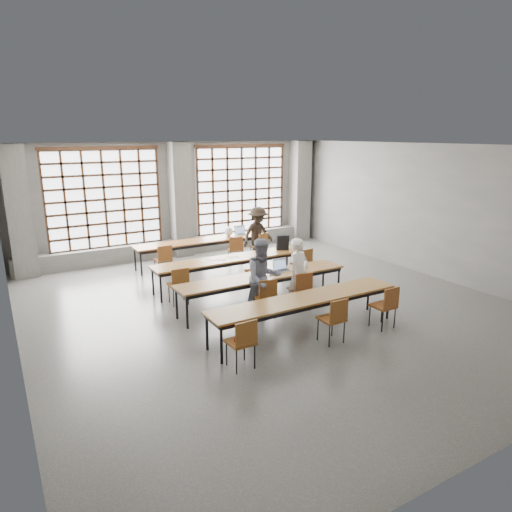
{
  "coord_description": "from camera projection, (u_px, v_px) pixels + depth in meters",
  "views": [
    {
      "loc": [
        -5.07,
        -8.11,
        3.75
      ],
      "look_at": [
        -0.11,
        0.4,
        1.09
      ],
      "focal_mm": 32.0,
      "sensor_mm": 36.0,
      "label": 1
    }
  ],
  "objects": [
    {
      "name": "desk_row_b",
      "position": [
        230.0,
        260.0,
        11.43
      ],
      "size": [
        4.0,
        0.7,
        0.73
      ],
      "color": "brown",
      "rests_on": "floor"
    },
    {
      "name": "red_pouch",
      "position": [
        240.0,
        339.0,
        7.43
      ],
      "size": [
        0.21,
        0.12,
        0.06
      ],
      "primitive_type": "cube",
      "rotation": [
        0.0,
        0.0,
        0.19
      ],
      "color": "red",
      "rests_on": "chair_near_left"
    },
    {
      "name": "ceiling",
      "position": [
        271.0,
        146.0,
        9.29
      ],
      "size": [
        11.0,
        11.0,
        0.0
      ],
      "primitive_type": "plane",
      "rotation": [
        3.14,
        0.0,
        0.0
      ],
      "color": "silver",
      "rests_on": "floor"
    },
    {
      "name": "mouse",
      "position": [
        299.0,
        268.0,
        10.47
      ],
      "size": [
        0.11,
        0.08,
        0.04
      ],
      "primitive_type": "ellipsoid",
      "rotation": [
        0.0,
        0.0,
        -0.21
      ],
      "color": "silver",
      "rests_on": "desk_row_c"
    },
    {
      "name": "paper_sheet_a",
      "position": [
        207.0,
        261.0,
        11.17
      ],
      "size": [
        0.33,
        0.27,
        0.0
      ],
      "primitive_type": "cube",
      "rotation": [
        0.0,
        0.0,
        0.21
      ],
      "color": "white",
      "rests_on": "desk_row_b"
    },
    {
      "name": "student_back",
      "position": [
        258.0,
        234.0,
        13.67
      ],
      "size": [
        1.14,
        0.75,
        1.64
      ],
      "primitive_type": "imported",
      "rotation": [
        0.0,
        0.0,
        0.14
      ],
      "color": "black",
      "rests_on": "floor"
    },
    {
      "name": "student_female",
      "position": [
        263.0,
        278.0,
        9.44
      ],
      "size": [
        0.88,
        0.72,
        1.68
      ],
      "primitive_type": "imported",
      "rotation": [
        0.0,
        0.0,
        -0.1
      ],
      "color": "#171C45",
      "rests_on": "floor"
    },
    {
      "name": "column_mid",
      "position": [
        181.0,
        200.0,
        14.1
      ],
      "size": [
        0.6,
        0.55,
        3.5
      ],
      "primitive_type": "cube",
      "color": "#5A5A57",
      "rests_on": "floor"
    },
    {
      "name": "wall_left",
      "position": [
        6.0,
        262.0,
        7.32
      ],
      "size": [
        0.0,
        11.0,
        11.0
      ],
      "primitive_type": "plane",
      "rotation": [
        1.57,
        0.0,
        1.57
      ],
      "color": "#5E5E5C",
      "rests_on": "floor"
    },
    {
      "name": "column_right",
      "position": [
        300.0,
        191.0,
        16.29
      ],
      "size": [
        0.6,
        0.55,
        3.5
      ],
      "primitive_type": "cube",
      "color": "#5A5A57",
      "rests_on": "floor"
    },
    {
      "name": "chair_back_right",
      "position": [
        261.0,
        244.0,
        13.65
      ],
      "size": [
        0.52,
        0.52,
        0.88
      ],
      "color": "brown",
      "rests_on": "floor"
    },
    {
      "name": "chair_back_left",
      "position": [
        164.0,
        257.0,
        12.18
      ],
      "size": [
        0.43,
        0.44,
        0.88
      ],
      "color": "brown",
      "rests_on": "floor"
    },
    {
      "name": "chair_mid_centre",
      "position": [
        256.0,
        269.0,
        11.13
      ],
      "size": [
        0.48,
        0.48,
        0.88
      ],
      "color": "brown",
      "rests_on": "floor"
    },
    {
      "name": "chair_mid_left",
      "position": [
        179.0,
        282.0,
        10.16
      ],
      "size": [
        0.44,
        0.44,
        0.88
      ],
      "color": "brown",
      "rests_on": "floor"
    },
    {
      "name": "wall_back",
      "position": [
        178.0,
        199.0,
        14.34
      ],
      "size": [
        10.0,
        0.0,
        10.0
      ],
      "primitive_type": "plane",
      "rotation": [
        1.57,
        0.0,
        0.0
      ],
      "color": "#5E5E5C",
      "rests_on": "floor"
    },
    {
      "name": "chair_mid_right",
      "position": [
        303.0,
        261.0,
        11.82
      ],
      "size": [
        0.47,
        0.47,
        0.88
      ],
      "color": "brown",
      "rests_on": "floor"
    },
    {
      "name": "green_box",
      "position": [
        259.0,
        272.0,
        10.06
      ],
      "size": [
        0.26,
        0.15,
        0.09
      ],
      "primitive_type": "cube",
      "rotation": [
        0.0,
        0.0,
        0.26
      ],
      "color": "green",
      "rests_on": "desk_row_c"
    },
    {
      "name": "paper_sheet_b",
      "position": [
        220.0,
        260.0,
        11.23
      ],
      "size": [
        0.36,
        0.34,
        0.0
      ],
      "primitive_type": "cube",
      "rotation": [
        0.0,
        0.0,
        -0.58
      ],
      "color": "white",
      "rests_on": "desk_row_b"
    },
    {
      "name": "phone",
      "position": [
        272.0,
        275.0,
        10.03
      ],
      "size": [
        0.13,
        0.06,
        0.01
      ],
      "primitive_type": "cube",
      "rotation": [
        0.0,
        0.0,
        0.04
      ],
      "color": "black",
      "rests_on": "desk_row_c"
    },
    {
      "name": "column_left",
      "position": [
        19.0,
        212.0,
        11.92
      ],
      "size": [
        0.6,
        0.55,
        3.5
      ],
      "primitive_type": "cube",
      "color": "#5A5A57",
      "rests_on": "floor"
    },
    {
      "name": "student_male",
      "position": [
        299.0,
        274.0,
        9.89
      ],
      "size": [
        0.67,
        0.55,
        1.58
      ],
      "primitive_type": "imported",
      "rotation": [
        0.0,
        0.0,
        0.33
      ],
      "color": "white",
      "rests_on": "floor"
    },
    {
      "name": "desk_row_a",
      "position": [
        202.0,
        242.0,
        13.35
      ],
      "size": [
        4.0,
        0.7,
        0.73
      ],
      "color": "brown",
      "rests_on": "floor"
    },
    {
      "name": "chair_near_mid",
      "position": [
        334.0,
        316.0,
        8.28
      ],
      "size": [
        0.42,
        0.43,
        0.88
      ],
      "color": "brown",
      "rests_on": "floor"
    },
    {
      "name": "wall_right",
      "position": [
        429.0,
        211.0,
        12.18
      ],
      "size": [
        0.0,
        11.0,
        11.0
      ],
      "primitive_type": "plane",
      "rotation": [
        1.57,
        0.0,
        -1.57
      ],
      "color": "#5E5E5C",
      "rests_on": "floor"
    },
    {
      "name": "paper_sheet_c",
      "position": [
        234.0,
        257.0,
        11.47
      ],
      "size": [
        0.34,
        0.28,
        0.0
      ],
      "primitive_type": "cube",
      "rotation": [
        0.0,
        0.0,
        -0.26
      ],
      "color": "silver",
      "rests_on": "desk_row_b"
    },
    {
      "name": "window_right",
      "position": [
        242.0,
        190.0,
        15.32
      ],
      "size": [
        3.32,
        0.12,
        3.0
      ],
      "color": "white",
      "rests_on": "wall_back"
    },
    {
      "name": "chair_near_right",
      "position": [
        386.0,
        303.0,
        8.91
      ],
      "size": [
        0.43,
        0.43,
        0.88
      ],
      "color": "brown",
      "rests_on": "floor"
    },
    {
      "name": "laptop_front",
      "position": [
        281.0,
        268.0,
        10.37
      ],
      "size": [
        0.36,
        0.31,
        0.26
      ],
      "color": "#B2B1B6",
      "rests_on": "desk_row_c"
    },
    {
      "name": "chair_near_left",
      "position": [
        243.0,
        339.0,
        7.36
      ],
      "size": [
        0.43,
        0.43,
        0.88
      ],
      "color": "brown",
      "rests_on": "floor"
    },
    {
      "name": "desk_row_d",
      "position": [
        305.0,
        301.0,
        8.67
      ],
      "size": [
        4.0,
        0.7,
        0.73
      ],
      "color": "brown",
      "rests_on": "floor"
    },
    {
      "name": "desk_row_c",
      "position": [
        263.0,
        278.0,
        10.05
      ],
      "size": [
        4.0,
        0.7,
        0.73
      ],
      "color": "brown",
      "rests_on": "floor"
    },
    {
      "name": "chair_front_right",
      "position": [
        301.0,
        287.0,
        9.84
      ],
      "size": [
        0.48,
        0.48,
        0.88
      ],
      "color": "brown",
      "rests_on": "floor"
    },
    {
      "name": "plastic_bag",
      "position": [
        229.0,
        232.0,
        13.77
      ],
      "size": [
        0.3,
        0.26,
        0.29
      ],
      "primitive_type": "ellipsoid",
      "rotation": [
        0.0,
        0.0,
        -0.21
      ],
      "color": "white",
      "rests_on": "desk_row_a"
    },
    {
      "name": "laptop_back",
      "position": [
        241.0,
        232.0,
        14.06
      ],
      "size": [
        0.37,
        0.31,
        0.26
      ],
      "color": "silver",
      "rests_on": "desk_row_a"
    },
    {
      "name": "window_left",
      "position": [
        105.0,
        199.0,
        13.14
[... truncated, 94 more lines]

